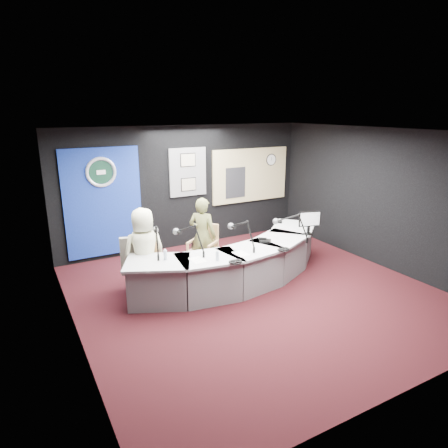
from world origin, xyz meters
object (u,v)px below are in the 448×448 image
armchair_left (145,268)px  armchair_right (203,250)px  person_man (144,251)px  broadcast_desk (238,263)px  person_woman (203,236)px

armchair_left → armchair_right: size_ratio=0.98×
armchair_left → person_man: size_ratio=0.59×
broadcast_desk → armchair_left: armchair_left is taller
armchair_left → armchair_right: 1.32m
armchair_right → person_man: 1.35m
broadcast_desk → person_man: bearing=164.8°
armchair_right → person_woman: (0.00, 0.00, 0.29)m
armchair_left → person_woman: person_woman is taller
broadcast_desk → armchair_right: size_ratio=4.82×
broadcast_desk → person_woman: person_woman is taller
broadcast_desk → armchair_left: bearing=164.8°
armchair_left → person_man: 0.31m
broadcast_desk → armchair_right: (-0.35, 0.75, 0.09)m
broadcast_desk → person_man: (-1.63, 0.44, 0.39)m
armchair_left → armchair_right: bearing=32.9°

